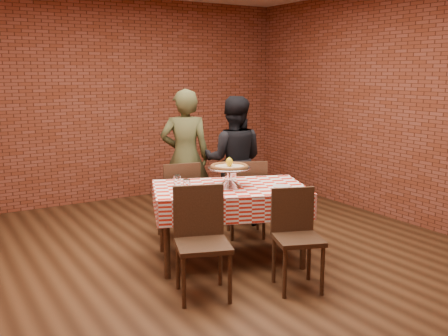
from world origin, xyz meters
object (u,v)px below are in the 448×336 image
Objects in this scene: chair_near_left at (203,244)px; diner_black at (234,160)px; pizza_stand at (229,177)px; water_glass_right at (177,181)px; chair_far_left at (178,200)px; chair_near_right at (298,241)px; chair_far_right at (246,197)px; pizza at (229,167)px; condiment_caddy at (231,174)px; table at (230,224)px; water_glass_left at (187,185)px; diner_olive at (185,157)px.

chair_near_left is 2.21m from diner_black.
diner_black is (0.75, 1.11, -0.07)m from pizza_stand.
water_glass_right is 0.78m from chair_far_left.
chair_near_right is at bearing -80.36° from pizza_stand.
water_glass_right is 0.07× the size of diner_black.
chair_far_left is 0.77m from chair_far_right.
pizza is 1.04m from chair_near_right.
chair_far_left reaches higher than condiment_caddy.
condiment_caddy is (0.16, 0.25, 0.45)m from table.
diner_black reaches higher than water_glass_left.
pizza_stand is 0.99m from chair_near_right.
chair_far_left is 0.96m from diner_black.
diner_olive is 1.05× the size of diner_black.
chair_near_left reaches higher than table.
chair_near_left is at bearing -136.57° from pizza.
water_glass_left is at bearing -93.57° from water_glass_right.
condiment_caddy is at bearing 18.21° from water_glass_left.
table is at bearing 108.25° from chair_far_left.
diner_olive is at bearing 108.87° from chair_near_right.
pizza is 1.04m from chair_far_left.
diner_olive reaches higher than table.
table is at bearing -5.99° from water_glass_left.
table is at bearing 119.68° from chair_near_right.
table is 11.13× the size of condiment_caddy.
condiment_caddy is at bearing 55.83° from pizza_stand.
diner_black is at bearing 56.00° from pizza.
diner_olive reaches higher than condiment_caddy.
chair_far_right is (1.01, 0.30, -0.37)m from water_glass_right.
pizza reaches higher than water_glass_left.
diner_olive is at bearing 81.15° from table.
diner_olive reaches higher than chair_near_right.
chair_near_left is at bearing -105.96° from water_glass_left.
pizza_stand is at bearing 107.53° from chair_far_left.
chair_far_left is (-0.12, 0.90, -0.41)m from pizza_stand.
chair_near_left is (-0.62, -0.59, -0.50)m from pizza.
pizza_stand is 0.92m from chair_far_right.
chair_far_right is (0.58, 0.58, -0.51)m from pizza.
chair_near_left is 1.68m from chair_far_right.
diner_olive reaches higher than chair_far_right.
pizza is (-0.00, 0.00, 0.10)m from pizza_stand.
water_glass_left is 0.23m from water_glass_right.
chair_far_right is 0.65m from diner_black.
chair_near_left is 0.83m from chair_near_right.
diner_black is at bearing 41.62° from water_glass_left.
diner_black reaches higher than table.
chair_near_right is 0.52× the size of diner_olive.
water_glass_left is at bearing 92.80° from chair_near_left.
table is at bearing -32.19° from water_glass_right.
table is 0.88m from chair_near_left.
table is 1.68× the size of chair_near_right.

